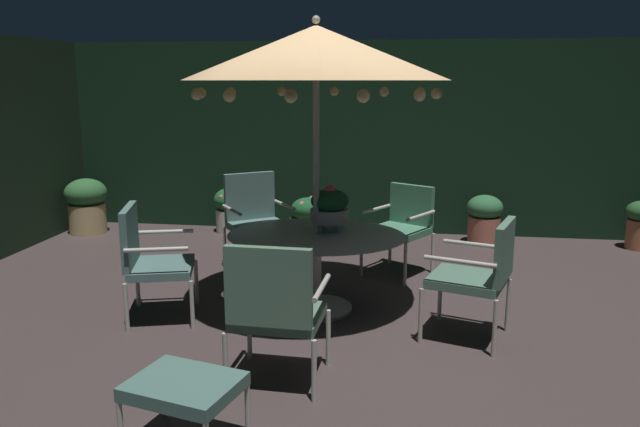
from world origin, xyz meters
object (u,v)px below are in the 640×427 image
Objects in this scene: ottoman_footrest at (184,388)px; potted_plant_back_left at (87,204)px; patio_chair_northeast at (480,271)px; patio_chair_southeast at (255,214)px; patio_chair_north at (275,305)px; patio_chair_east at (403,222)px; potted_plant_left_far at (484,218)px; potted_plant_back_right at (232,209)px; patio_dining_table at (316,249)px; centerpiece_planter at (330,206)px; potted_plant_front_corner at (307,218)px; patio_umbrella at (316,53)px; patio_chair_south at (149,255)px.

potted_plant_back_left reaches higher than ottoman_footrest.
patio_chair_northeast is 2.79m from patio_chair_southeast.
patio_chair_north reaches higher than patio_chair_northeast.
patio_chair_east is at bearing 73.33° from patio_chair_north.
potted_plant_left_far is (2.19, 4.88, -0.03)m from ottoman_footrest.
patio_chair_southeast is (-2.25, 1.65, 0.03)m from patio_chair_northeast.
patio_chair_northeast is 1.60× the size of potted_plant_back_right.
ottoman_footrest is 1.11× the size of potted_plant_back_right.
potted_plant_back_left is (-3.55, 2.41, -0.17)m from patio_dining_table.
potted_plant_back_left is (-1.94, -0.36, 0.08)m from potted_plant_back_right.
centerpiece_planter is at bearing -32.08° from potted_plant_back_left.
patio_chair_southeast reaches higher than patio_dining_table.
patio_chair_north is 4.10m from potted_plant_front_corner.
patio_umbrella is (0.00, -0.00, 1.70)m from patio_dining_table.
patio_chair_north reaches higher than potted_plant_back_left.
patio_chair_north is at bearing -145.27° from patio_chair_northeast.
patio_chair_north reaches higher than patio_dining_table.
patio_umbrella is 2.25m from patio_chair_east.
patio_chair_south is at bearing -106.50° from potted_plant_front_corner.
patio_chair_south is at bearing 178.86° from patio_chair_northeast.
centerpiece_planter is 2.47m from ottoman_footrest.
ottoman_footrest is 5.35m from potted_plant_left_far.
patio_chair_northeast is 1.82× the size of potted_plant_front_corner.
potted_plant_back_right is 1.97m from potted_plant_back_left.
patio_chair_east is at bearing 2.16° from patio_chair_southeast.
patio_umbrella is 2.57× the size of patio_chair_south.
centerpiece_planter reaches higher than potted_plant_back_right.
patio_umbrella is 4.17× the size of potted_plant_back_right.
patio_dining_table is 1.46m from patio_chair_northeast.
patio_chair_north reaches higher than potted_plant_front_corner.
patio_chair_southeast is at bearing -24.51° from potted_plant_back_left.
centerpiece_planter reaches higher than patio_chair_east.
potted_plant_left_far is (3.19, 3.06, -0.24)m from patio_chair_south.
patio_chair_southeast reaches higher than ottoman_footrest.
patio_chair_northeast is 1.32× the size of potted_plant_back_left.
patio_chair_southeast reaches higher than potted_plant_back_right.
potted_plant_back_right is (-1.55, 4.23, -0.26)m from patio_chair_north.
potted_plant_back_left is at bearing -176.41° from potted_plant_front_corner.
patio_umbrella reaches higher than potted_plant_back_right.
centerpiece_planter is at bearing 155.59° from patio_chair_northeast.
patio_chair_northeast reaches higher than potted_plant_left_far.
patio_umbrella is 3.75m from potted_plant_back_right.
patio_chair_northeast is 2.79m from patio_chair_south.
patio_chair_east is (0.65, 1.13, -0.38)m from centerpiece_planter.
potted_plant_back_right is (-2.36, 1.52, -0.24)m from patio_chair_east.
potted_plant_back_right is (-3.38, 0.11, -0.00)m from potted_plant_left_far.
potted_plant_back_left is (-3.55, 2.41, -1.87)m from patio_umbrella.
patio_dining_table is 0.40m from centerpiece_planter.
patio_chair_northeast is (1.39, -0.46, -1.70)m from patio_umbrella.
patio_chair_northeast is 0.94× the size of patio_chair_southeast.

